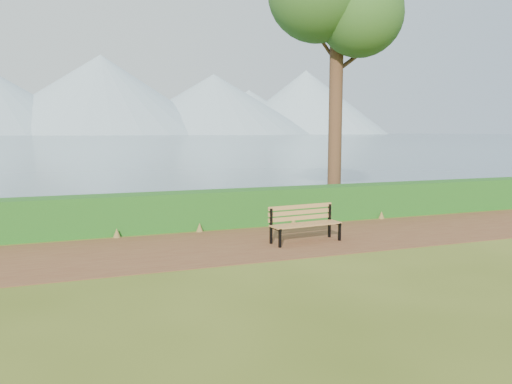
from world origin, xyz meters
name	(u,v)px	position (x,y,z in m)	size (l,w,h in m)	color
ground	(267,245)	(0.00, 0.00, 0.00)	(140.00, 140.00, 0.00)	#435317
path	(263,242)	(0.00, 0.30, 0.01)	(40.00, 3.40, 0.01)	brown
hedge	(233,208)	(0.00, 2.60, 0.50)	(32.00, 0.85, 1.00)	#154B15
water	(80,136)	(0.00, 260.00, 0.01)	(700.00, 510.00, 0.00)	#486174
mountains	(62,98)	(-9.17, 406.05, 27.70)	(585.00, 190.00, 70.00)	#86A1B2
bench	(304,221)	(0.95, 0.05, 0.51)	(1.80, 0.69, 0.88)	black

